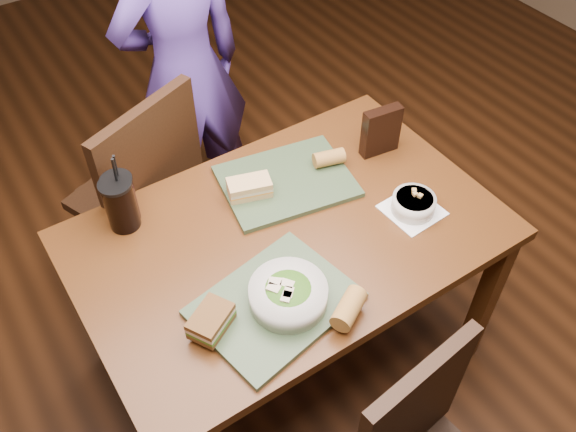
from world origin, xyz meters
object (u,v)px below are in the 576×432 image
object	(u,v)px
dining_table	(288,250)
baguette_far	(329,158)
cup_cola	(120,204)
diner	(184,72)
sandwich_near	(211,321)
baguette_near	(349,308)
cup_berry	(121,199)
chip_bag	(381,131)
soup_bowl	(414,204)
tray_near	(275,304)
chair_far	(149,192)
tray_far	(286,181)
salad_bowl	(288,294)
sandwich_far	(249,187)

from	to	relation	value
dining_table	baguette_far	size ratio (longest dim) A/B	12.40
baguette_far	cup_cola	xyz separation A→B (m)	(-0.68, 0.14, 0.05)
diner	sandwich_near	size ratio (longest dim) A/B	10.27
baguette_near	cup_berry	distance (m)	0.77
dining_table	chip_bag	xyz separation A→B (m)	(0.47, 0.14, 0.18)
diner	soup_bowl	size ratio (longest dim) A/B	8.59
tray_near	sandwich_near	distance (m)	0.19
baguette_near	chair_far	bearing A→B (deg)	101.62
dining_table	chair_far	size ratio (longest dim) A/B	1.29
dining_table	baguette_near	xyz separation A→B (m)	(-0.04, -0.36, 0.14)
dining_table	diner	size ratio (longest dim) A/B	0.86
tray_far	salad_bowl	size ratio (longest dim) A/B	1.94
sandwich_far	baguette_far	size ratio (longest dim) A/B	1.47
chair_far	tray_near	bearing A→B (deg)	-86.39
tray_near	soup_bowl	size ratio (longest dim) A/B	2.39
baguette_near	cup_cola	bearing A→B (deg)	119.04
baguette_near	sandwich_far	bearing A→B (deg)	88.14
chip_bag	sandwich_near	bearing A→B (deg)	-151.12
tray_far	cup_berry	world-z (taller)	cup_berry
sandwich_far	baguette_near	xyz separation A→B (m)	(-0.02, -0.55, 0.00)
soup_bowl	chip_bag	distance (m)	0.31
baguette_near	salad_bowl	bearing A→B (deg)	131.67
sandwich_far	baguette_near	world-z (taller)	baguette_near
dining_table	chip_bag	world-z (taller)	chip_bag
cup_berry	tray_far	bearing A→B (deg)	-15.96
dining_table	baguette_near	distance (m)	0.38
tray_far	soup_bowl	world-z (taller)	soup_bowl
tray_far	sandwich_near	bearing A→B (deg)	-142.57
tray_far	salad_bowl	distance (m)	0.49
soup_bowl	baguette_far	distance (m)	0.33
dining_table	salad_bowl	size ratio (longest dim) A/B	6.01
baguette_near	cup_cola	world-z (taller)	cup_cola
sandwich_far	cup_berry	world-z (taller)	cup_berry
tray_near	salad_bowl	world-z (taller)	salad_bowl
sandwich_far	chip_bag	size ratio (longest dim) A/B	0.87
diner	chip_bag	bearing A→B (deg)	113.28
dining_table	cup_cola	size ratio (longest dim) A/B	4.74
baguette_near	tray_near	bearing A→B (deg)	134.81
tray_near	sandwich_far	size ratio (longest dim) A/B	2.72
sandwich_near	baguette_near	bearing A→B (deg)	-27.44
dining_table	soup_bowl	bearing A→B (deg)	-20.78
chip_bag	sandwich_far	bearing A→B (deg)	-178.20
diner	sandwich_far	bearing A→B (deg)	79.05
tray_far	sandwich_far	xyz separation A→B (m)	(-0.14, 0.01, 0.04)
dining_table	salad_bowl	xyz separation A→B (m)	(-0.15, -0.23, 0.14)
chair_far	salad_bowl	bearing A→B (deg)	-84.26
tray_near	baguette_far	bearing A→B (deg)	39.50
soup_bowl	sandwich_far	world-z (taller)	sandwich_far
diner	cup_berry	world-z (taller)	diner
tray_near	sandwich_near	size ratio (longest dim) A/B	2.85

